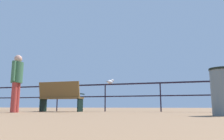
{
  "coord_description": "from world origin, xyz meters",
  "views": [
    {
      "loc": [
        3.47,
        1.05,
        0.18
      ],
      "look_at": [
        1.39,
        7.91,
        1.39
      ],
      "focal_mm": 34.41,
      "sensor_mm": 36.0,
      "label": 1
    }
  ],
  "objects": [
    {
      "name": "pier_railing",
      "position": [
        0.0,
        8.41,
        0.73
      ],
      "size": [
        21.52,
        0.05,
        0.98
      ],
      "color": "black",
      "rests_on": "ground_plane"
    },
    {
      "name": "person_by_bench",
      "position": [
        -1.06,
        6.26,
        0.98
      ],
      "size": [
        0.33,
        0.54,
        1.7
      ],
      "color": "#A73630",
      "rests_on": "ground_plane"
    },
    {
      "name": "bench_near_left",
      "position": [
        -0.34,
        7.54,
        0.55
      ],
      "size": [
        1.49,
        0.59,
        1.0
      ],
      "color": "brown",
      "rests_on": "ground_plane"
    },
    {
      "name": "trash_bin",
      "position": [
        4.3,
        5.62,
        0.46
      ],
      "size": [
        0.43,
        0.43,
        0.91
      ],
      "color": "slate",
      "rests_on": "ground_plane"
    },
    {
      "name": "seagull_on_rail",
      "position": [
        1.16,
        8.43,
        1.06
      ],
      "size": [
        0.25,
        0.36,
        0.18
      ],
      "color": "silver",
      "rests_on": "pier_railing"
    }
  ]
}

